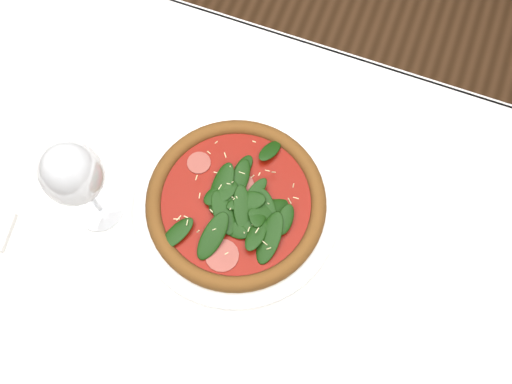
% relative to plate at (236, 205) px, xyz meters
% --- Properties ---
extents(ground, '(6.00, 6.00, 0.00)m').
position_rel_plate_xyz_m(ground, '(-0.03, -0.05, -0.76)').
color(ground, brown).
rests_on(ground, ground).
extents(dining_table, '(1.21, 0.81, 0.75)m').
position_rel_plate_xyz_m(dining_table, '(-0.03, -0.05, -0.11)').
color(dining_table, white).
rests_on(dining_table, ground).
extents(plate, '(0.35, 0.35, 0.01)m').
position_rel_plate_xyz_m(plate, '(0.00, 0.00, 0.00)').
color(plate, white).
rests_on(plate, dining_table).
extents(pizza, '(0.36, 0.36, 0.04)m').
position_rel_plate_xyz_m(pizza, '(0.00, 0.00, 0.02)').
color(pizza, olive).
rests_on(pizza, plate).
extents(wine_glass, '(0.09, 0.09, 0.22)m').
position_rel_plate_xyz_m(wine_glass, '(-0.21, -0.09, 0.15)').
color(wine_glass, silver).
rests_on(wine_glass, dining_table).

